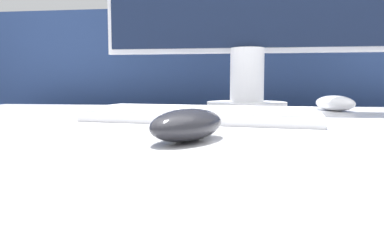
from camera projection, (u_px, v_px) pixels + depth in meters
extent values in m
cube|color=navy|center=(247.00, 165.00, 1.23)|extent=(5.00, 0.03, 1.02)
ellipsoid|color=#232328|center=(188.00, 125.00, 0.43)|extent=(0.10, 0.14, 0.04)
cube|color=white|center=(201.00, 116.00, 0.66)|extent=(0.42, 0.21, 0.02)
cube|color=white|center=(201.00, 109.00, 0.66)|extent=(0.40, 0.19, 0.01)
cylinder|color=white|center=(247.00, 106.00, 0.92)|extent=(0.20, 0.20, 0.02)
cylinder|color=white|center=(247.00, 75.00, 0.91)|extent=(0.08, 0.08, 0.13)
ellipsoid|color=white|center=(335.00, 103.00, 0.89)|extent=(0.11, 0.13, 0.04)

